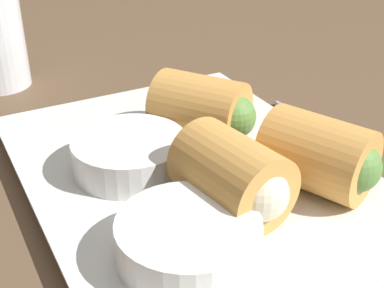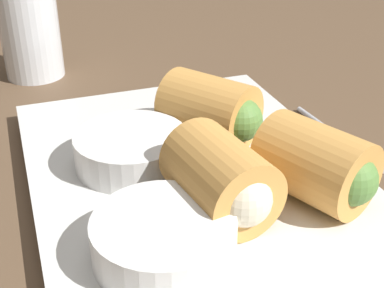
# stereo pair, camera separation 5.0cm
# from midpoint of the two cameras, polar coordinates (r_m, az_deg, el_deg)

# --- Properties ---
(table_surface) EXTENTS (1.80, 1.40, 0.02)m
(table_surface) POSITION_cam_midpoint_polar(r_m,az_deg,el_deg) (0.42, -0.81, -5.35)
(table_surface) COLOR brown
(table_surface) RESTS_ON ground
(serving_plate) EXTENTS (0.32, 0.24, 0.01)m
(serving_plate) POSITION_cam_midpoint_polar(r_m,az_deg,el_deg) (0.41, 3.52, -3.66)
(serving_plate) COLOR silver
(serving_plate) RESTS_ON table_surface
(roll_front_left) EXTENTS (0.09, 0.08, 0.05)m
(roll_front_left) POSITION_cam_midpoint_polar(r_m,az_deg,el_deg) (0.43, 5.66, 3.54)
(roll_front_left) COLOR #D19347
(roll_front_left) RESTS_ON serving_plate
(roll_front_right) EXTENTS (0.09, 0.08, 0.05)m
(roll_front_right) POSITION_cam_midpoint_polar(r_m,az_deg,el_deg) (0.37, 17.38, -2.39)
(roll_front_right) COLOR #D19347
(roll_front_right) RESTS_ON serving_plate
(roll_back_left) EXTENTS (0.08, 0.06, 0.05)m
(roll_back_left) POSITION_cam_midpoint_polar(r_m,az_deg,el_deg) (0.34, 7.64, -4.07)
(roll_back_left) COLOR #D19347
(roll_back_left) RESTS_ON serving_plate
(dipping_bowl_near) EXTENTS (0.09, 0.09, 0.03)m
(dipping_bowl_near) POSITION_cam_midpoint_polar(r_m,az_deg,el_deg) (0.40, -2.98, -0.59)
(dipping_bowl_near) COLOR white
(dipping_bowl_near) RESTS_ON serving_plate
(dipping_bowl_far) EXTENTS (0.09, 0.09, 0.03)m
(dipping_bowl_far) POSITION_cam_midpoint_polar(r_m,az_deg,el_deg) (0.32, 1.56, -10.08)
(dipping_bowl_far) COLOR white
(dipping_bowl_far) RESTS_ON serving_plate
(drinking_glass) EXTENTS (0.06, 0.06, 0.10)m
(drinking_glass) POSITION_cam_midpoint_polar(r_m,az_deg,el_deg) (0.61, -14.64, 11.34)
(drinking_glass) COLOR silver
(drinking_glass) RESTS_ON table_surface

